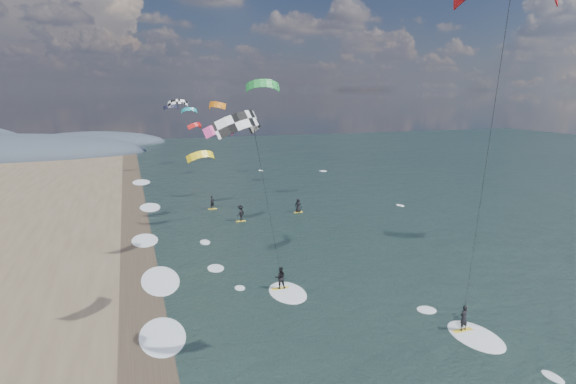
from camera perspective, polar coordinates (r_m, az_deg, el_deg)
name	(u,v)px	position (r m, az deg, el deg)	size (l,w,h in m)	color
ground	(373,356)	(28.65, 10.06, -18.61)	(260.00, 260.00, 0.00)	black
wet_sand_strip	(142,310)	(34.68, -16.88, -13.27)	(3.00, 240.00, 0.00)	#382D23
kitesurfer_near_a	(502,76)	(23.44, 24.05, 12.45)	(7.78, 9.10, 19.80)	yellow
kitesurfer_near_b	(264,182)	(29.30, -2.82, 1.17)	(6.92, 9.19, 14.01)	yellow
far_kitesurfers	(253,209)	(56.32, -4.14, -2.04)	(10.68, 7.70, 1.84)	yellow
bg_kite_field	(203,114)	(77.84, -9.99, 9.10)	(12.20, 78.11, 8.94)	teal
shoreline_surf	(156,282)	(39.07, -15.33, -10.25)	(2.40, 79.40, 0.11)	white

